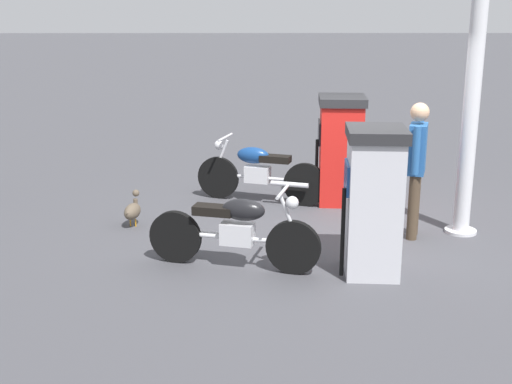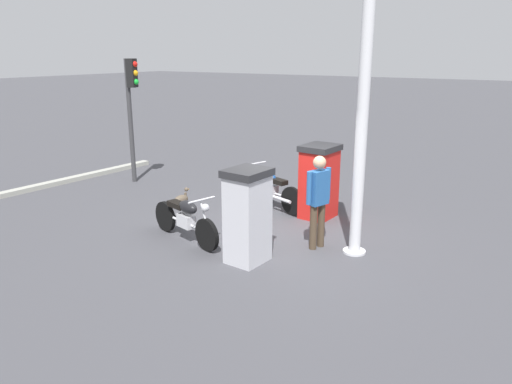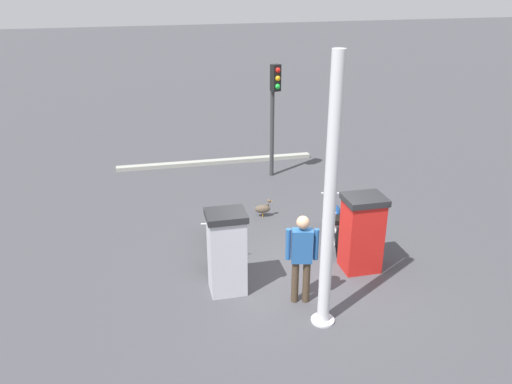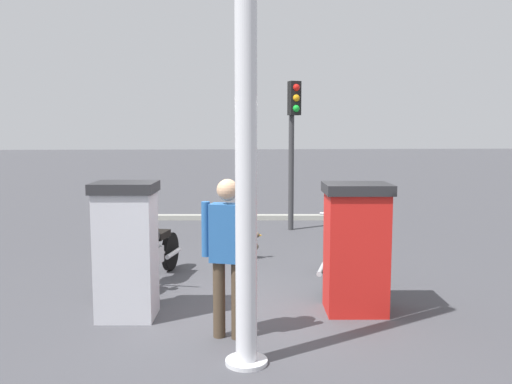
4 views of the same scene
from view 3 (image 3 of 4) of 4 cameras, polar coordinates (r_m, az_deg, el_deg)
The scene contains 10 objects.
ground_plane at distance 10.17m, azimuth 4.18°, elevation -9.23°, with size 120.00×120.00×0.00m, color #424247.
fuel_pump_near at distance 10.20m, azimuth 11.72°, elevation -4.46°, with size 0.74×0.82×1.56m.
fuel_pump_far at distance 9.30m, azimuth -3.29°, elevation -6.67°, with size 0.69×0.75×1.60m.
motorcycle_near_pump at distance 11.29m, azimuth 8.83°, elevation -3.35°, with size 1.89×0.82×0.95m.
motorcycle_far_pump at distance 10.77m, azimuth -4.38°, elevation -4.61°, with size 1.91×0.76×0.94m.
attendant_person at distance 8.93m, azimuth 5.13°, elevation -6.88°, with size 0.30×0.57×1.69m.
wandering_duck at distance 12.41m, azimuth 0.79°, elevation -1.84°, with size 0.25×0.46×0.46m.
roadside_traffic_light at distance 14.43m, azimuth 2.02°, elevation 10.14°, with size 0.40×0.29×3.24m.
canopy_support_pole at distance 7.91m, azimuth 8.23°, elevation -1.37°, with size 0.40×0.40×4.50m.
road_edge_kerb at distance 16.12m, azimuth -4.49°, elevation 3.38°, with size 0.69×6.10×0.12m.
Camera 3 is at (-8.03, 3.20, 5.36)m, focal length 35.82 mm.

